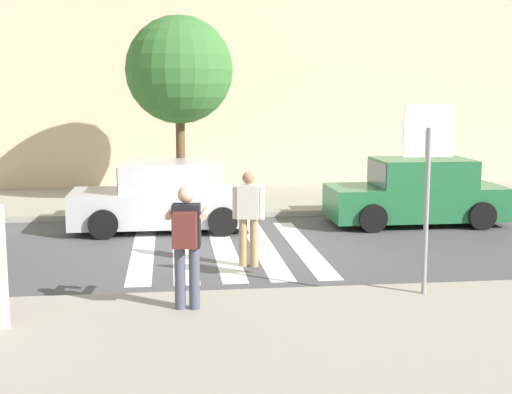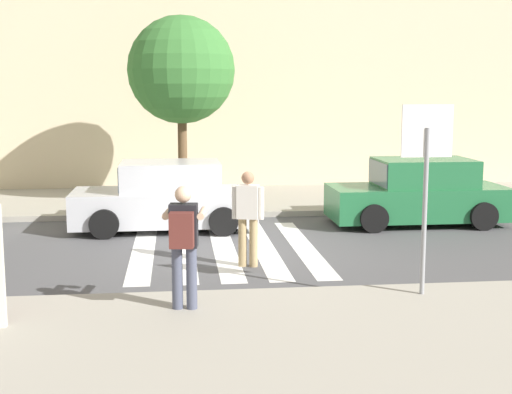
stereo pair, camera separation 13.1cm
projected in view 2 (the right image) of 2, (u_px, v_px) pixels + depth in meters
The scene contains 15 objects.
ground_plane at pixel (225, 251), 14.05m from camera, with size 120.00×120.00×0.00m, color #4C4C4F.
sidewalk_near at pixel (263, 370), 7.95m from camera, with size 60.00×6.00×0.14m, color #9E998C.
sidewalk_far at pixel (210, 200), 19.94m from camera, with size 60.00×4.80×0.14m, color #9E998C.
building_facade_far at pixel (203, 79), 23.74m from camera, with size 56.00×4.00×6.98m, color beige.
crosswalk_stripe_0 at pixel (143, 251), 14.07m from camera, with size 0.44×5.20×0.01m, color silver.
crosswalk_stripe_1 at pixel (184, 250), 14.16m from camera, with size 0.44×5.20×0.01m, color silver.
crosswalk_stripe_2 at pixel (224, 249), 14.25m from camera, with size 0.44×5.20×0.01m, color silver.
crosswalk_stripe_3 at pixel (264, 248), 14.34m from camera, with size 0.44×5.20×0.01m, color silver.
crosswalk_stripe_4 at pixel (303, 247), 14.43m from camera, with size 0.44×5.20×0.01m, color silver.
stop_sign at pixel (426, 157), 10.35m from camera, with size 0.76×0.08×2.81m.
photographer_with_backpack at pixel (184, 237), 9.76m from camera, with size 0.65×0.89×1.72m.
pedestrian_crossing at pixel (248, 213), 12.70m from camera, with size 0.56×0.33×1.72m.
parked_car_silver at pixel (166, 198), 16.08m from camera, with size 4.10×1.92×1.55m.
parked_car_green at pixel (419, 194), 16.73m from camera, with size 4.10×1.92×1.55m.
street_tree_center at pixel (181, 70), 18.43m from camera, with size 2.79×2.79×4.91m.
Camera 2 is at (-0.93, -13.71, 3.18)m, focal length 50.00 mm.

